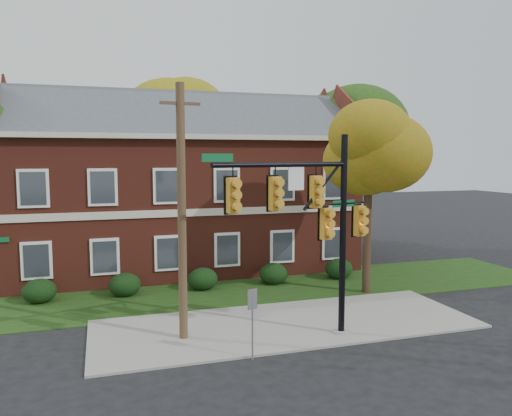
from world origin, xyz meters
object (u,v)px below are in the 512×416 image
object	(u,v)px
hedge_far_right	(339,269)
sign_post	(252,312)
hedge_center	(203,279)
hedge_right	(274,274)
hedge_far_left	(39,291)
hedge_left	(125,285)
tree_near_right	(375,145)
utility_pole	(182,213)
apartment_building	(183,178)
traffic_signal	(314,215)
tree_right_rear	(358,126)
tree_far_rear	(183,119)

from	to	relation	value
hedge_far_right	sign_post	bearing A→B (deg)	-130.52
hedge_center	hedge_right	distance (m)	3.50
hedge_far_left	hedge_left	distance (m)	3.50
tree_near_right	sign_post	xyz separation A→B (m)	(-7.36, -5.51, -5.17)
hedge_right	hedge_far_left	bearing A→B (deg)	180.00
hedge_center	utility_pole	size ratio (longest dim) A/B	0.16
apartment_building	hedge_right	world-z (taller)	apartment_building
hedge_center	sign_post	world-z (taller)	sign_post
traffic_signal	sign_post	size ratio (longest dim) A/B	3.14
hedge_right	hedge_left	bearing A→B (deg)	180.00
sign_post	hedge_left	bearing A→B (deg)	94.93
hedge_far_left	tree_near_right	size ratio (longest dim) A/B	0.16
sign_post	utility_pole	bearing A→B (deg)	109.79
hedge_far_left	hedge_right	distance (m)	10.50
hedge_left	tree_near_right	size ratio (longest dim) A/B	0.16
hedge_left	hedge_far_right	world-z (taller)	same
hedge_right	utility_pole	size ratio (longest dim) A/B	0.16
tree_near_right	hedge_center	bearing A→B (deg)	158.58
hedge_far_right	hedge_right	bearing A→B (deg)	180.00
apartment_building	tree_right_rear	world-z (taller)	tree_right_rear
tree_right_rear	traffic_signal	xyz separation A→B (m)	(-9.08, -13.61, -3.83)
hedge_right	hedge_far_right	xyz separation A→B (m)	(3.50, 0.00, 0.00)
apartment_building	sign_post	distance (m)	14.04
apartment_building	traffic_signal	distance (m)	12.97
hedge_far_left	traffic_signal	distance (m)	12.48
sign_post	tree_right_rear	bearing A→B (deg)	34.60
hedge_far_left	hedge_right	xyz separation A→B (m)	(10.50, 0.00, 0.00)
tree_near_right	traffic_signal	bearing A→B (deg)	-136.89
traffic_signal	utility_pole	distance (m)	4.36
hedge_center	utility_pole	distance (m)	7.38
traffic_signal	tree_near_right	bearing A→B (deg)	29.60
tree_near_right	tree_far_rear	distance (m)	17.12
hedge_far_left	tree_right_rear	world-z (taller)	tree_right_rear
traffic_signal	sign_post	bearing A→B (deg)	-173.89
apartment_building	hedge_far_left	bearing A→B (deg)	-143.11
traffic_signal	utility_pole	xyz separation A→B (m)	(-4.10, 1.47, 0.05)
hedge_right	sign_post	world-z (taller)	sign_post
hedge_left	sign_post	size ratio (longest dim) A/B	0.63
traffic_signal	hedge_right	bearing A→B (deg)	66.93
apartment_building	sign_post	world-z (taller)	apartment_building
traffic_signal	sign_post	world-z (taller)	traffic_signal
tree_right_rear	sign_post	xyz separation A→B (m)	(-11.45, -14.46, -6.62)
hedge_far_left	tree_far_rear	bearing A→B (deg)	57.50
sign_post	hedge_far_left	bearing A→B (deg)	112.41
traffic_signal	sign_post	distance (m)	3.76
hedge_center	traffic_signal	xyz separation A→B (m)	(2.24, -7.50, 3.77)
hedge_left	tree_right_rear	xyz separation A→B (m)	(14.81, 6.11, 7.60)
tree_right_rear	hedge_far_left	bearing A→B (deg)	-161.55
utility_pole	tree_far_rear	bearing A→B (deg)	74.97
hedge_right	tree_far_rear	distance (m)	15.66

